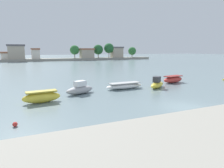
{
  "coord_description": "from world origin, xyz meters",
  "views": [
    {
      "loc": [
        -13.02,
        -13.29,
        5.22
      ],
      "look_at": [
        -2.22,
        11.29,
        0.5
      ],
      "focal_mm": 31.31,
      "sensor_mm": 36.0,
      "label": 1
    }
  ],
  "objects_px": {
    "moored_boat_1": "(80,89)",
    "moored_boat_2": "(125,86)",
    "moored_boat_0": "(42,97)",
    "mooring_buoy_2": "(15,124)",
    "mooring_buoy_0": "(223,80)",
    "moored_boat_4": "(173,79)",
    "moored_boat_3": "(157,84)"
  },
  "relations": [
    {
      "from": "mooring_buoy_0",
      "to": "moored_boat_1",
      "type": "bearing_deg",
      "value": -179.4
    },
    {
      "from": "mooring_buoy_2",
      "to": "moored_boat_3",
      "type": "bearing_deg",
      "value": 23.3
    },
    {
      "from": "moored_boat_2",
      "to": "mooring_buoy_2",
      "type": "relative_size",
      "value": 16.06
    },
    {
      "from": "moored_boat_0",
      "to": "mooring_buoy_0",
      "type": "height_order",
      "value": "moored_boat_0"
    },
    {
      "from": "moored_boat_1",
      "to": "moored_boat_2",
      "type": "height_order",
      "value": "moored_boat_1"
    },
    {
      "from": "moored_boat_0",
      "to": "moored_boat_2",
      "type": "xyz_separation_m",
      "value": [
        10.81,
        2.93,
        -0.17
      ]
    },
    {
      "from": "moored_boat_4",
      "to": "moored_boat_0",
      "type": "bearing_deg",
      "value": -176.66
    },
    {
      "from": "moored_boat_3",
      "to": "mooring_buoy_2",
      "type": "bearing_deg",
      "value": 168.85
    },
    {
      "from": "moored_boat_2",
      "to": "moored_boat_3",
      "type": "xyz_separation_m",
      "value": [
        4.43,
        -1.24,
        0.14
      ]
    },
    {
      "from": "moored_boat_3",
      "to": "mooring_buoy_0",
      "type": "height_order",
      "value": "moored_boat_3"
    },
    {
      "from": "moored_boat_3",
      "to": "moored_boat_4",
      "type": "height_order",
      "value": "moored_boat_3"
    },
    {
      "from": "moored_boat_1",
      "to": "mooring_buoy_0",
      "type": "bearing_deg",
      "value": -22.01
    },
    {
      "from": "moored_boat_2",
      "to": "mooring_buoy_2",
      "type": "distance_m",
      "value": 15.66
    },
    {
      "from": "moored_boat_1",
      "to": "moored_boat_3",
      "type": "height_order",
      "value": "moored_boat_3"
    },
    {
      "from": "moored_boat_0",
      "to": "mooring_buoy_2",
      "type": "relative_size",
      "value": 11.2
    },
    {
      "from": "moored_boat_3",
      "to": "mooring_buoy_0",
      "type": "distance_m",
      "value": 14.65
    },
    {
      "from": "moored_boat_4",
      "to": "mooring_buoy_2",
      "type": "xyz_separation_m",
      "value": [
        -22.37,
        -10.0,
        -0.38
      ]
    },
    {
      "from": "moored_boat_3",
      "to": "mooring_buoy_0",
      "type": "relative_size",
      "value": 13.13
    },
    {
      "from": "moored_boat_2",
      "to": "moored_boat_1",
      "type": "bearing_deg",
      "value": -176.68
    },
    {
      "from": "moored_boat_4",
      "to": "moored_boat_1",
      "type": "bearing_deg",
      "value": 178.29
    },
    {
      "from": "moored_boat_1",
      "to": "moored_boat_4",
      "type": "bearing_deg",
      "value": -15.94
    },
    {
      "from": "moored_boat_1",
      "to": "moored_boat_2",
      "type": "xyz_separation_m",
      "value": [
        6.31,
        0.57,
        -0.16
      ]
    },
    {
      "from": "moored_boat_0",
      "to": "mooring_buoy_0",
      "type": "relative_size",
      "value": 13.25
    },
    {
      "from": "moored_boat_3",
      "to": "moored_boat_4",
      "type": "distance_m",
      "value": 5.55
    },
    {
      "from": "mooring_buoy_0",
      "to": "moored_boat_4",
      "type": "bearing_deg",
      "value": 170.79
    },
    {
      "from": "mooring_buoy_2",
      "to": "mooring_buoy_0",
      "type": "bearing_deg",
      "value": 14.76
    },
    {
      "from": "moored_boat_0",
      "to": "mooring_buoy_2",
      "type": "bearing_deg",
      "value": -115.54
    },
    {
      "from": "moored_boat_1",
      "to": "moored_boat_2",
      "type": "bearing_deg",
      "value": -17.41
    },
    {
      "from": "moored_boat_4",
      "to": "mooring_buoy_2",
      "type": "bearing_deg",
      "value": -164.29
    },
    {
      "from": "mooring_buoy_2",
      "to": "moored_boat_2",
      "type": "bearing_deg",
      "value": 33.94
    },
    {
      "from": "moored_boat_0",
      "to": "moored_boat_3",
      "type": "height_order",
      "value": "moored_boat_3"
    },
    {
      "from": "moored_boat_4",
      "to": "mooring_buoy_0",
      "type": "distance_m",
      "value": 9.79
    }
  ]
}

